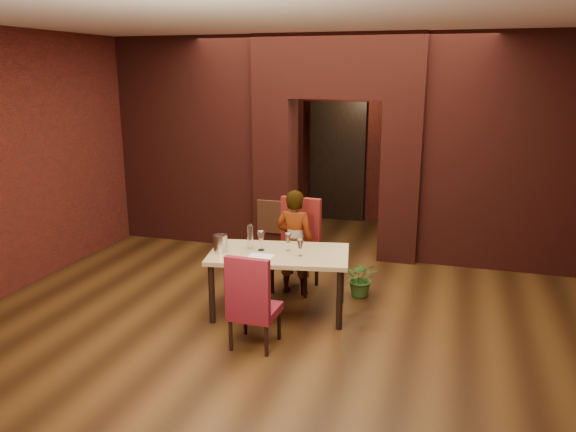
% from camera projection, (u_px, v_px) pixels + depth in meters
% --- Properties ---
extents(floor, '(8.00, 8.00, 0.00)m').
position_uv_depth(floor, '(299.00, 301.00, 6.76)').
color(floor, '#402610').
rests_on(floor, ground).
extents(ceiling, '(7.00, 8.00, 0.04)m').
position_uv_depth(ceiling, '(301.00, 21.00, 5.96)').
color(ceiling, silver).
rests_on(ceiling, ground).
extents(wall_back, '(7.00, 0.04, 3.20)m').
position_uv_depth(wall_back, '(361.00, 133.00, 10.06)').
color(wall_back, maroon).
rests_on(wall_back, ground).
extents(wall_front, '(7.00, 0.04, 3.20)m').
position_uv_depth(wall_front, '(70.00, 307.00, 2.66)').
color(wall_front, maroon).
rests_on(wall_front, ground).
extents(wall_left, '(0.04, 8.00, 3.20)m').
position_uv_depth(wall_left, '(43.00, 156.00, 7.35)').
color(wall_left, maroon).
rests_on(wall_left, ground).
extents(pillar_left, '(0.55, 0.55, 2.30)m').
position_uv_depth(pillar_left, '(276.00, 174.00, 8.59)').
color(pillar_left, maroon).
rests_on(pillar_left, ground).
extents(pillar_right, '(0.55, 0.55, 2.30)m').
position_uv_depth(pillar_right, '(401.00, 181.00, 8.06)').
color(pillar_right, maroon).
rests_on(pillar_right, ground).
extents(lintel, '(2.45, 0.55, 0.90)m').
position_uv_depth(lintel, '(339.00, 66.00, 7.92)').
color(lintel, maroon).
rests_on(lintel, ground).
extents(wing_wall_left, '(2.28, 0.35, 3.20)m').
position_uv_depth(wing_wall_left, '(191.00, 142.00, 8.88)').
color(wing_wall_left, maroon).
rests_on(wing_wall_left, ground).
extents(wing_wall_right, '(2.28, 0.35, 3.20)m').
position_uv_depth(wing_wall_right, '(509.00, 154.00, 7.54)').
color(wing_wall_right, maroon).
rests_on(wing_wall_right, ground).
extents(vent_panel, '(0.40, 0.03, 0.50)m').
position_uv_depth(vent_panel, '(270.00, 217.00, 8.47)').
color(vent_panel, '#AD5832').
rests_on(vent_panel, ground).
extents(rear_door, '(0.90, 0.08, 2.10)m').
position_uv_depth(rear_door, '(338.00, 163.00, 10.26)').
color(rear_door, black).
rests_on(rear_door, ground).
extents(rear_door_frame, '(1.02, 0.04, 2.22)m').
position_uv_depth(rear_door_frame, '(337.00, 163.00, 10.22)').
color(rear_door_frame, black).
rests_on(rear_door_frame, ground).
extents(dining_table, '(1.67, 1.13, 0.72)m').
position_uv_depth(dining_table, '(279.00, 283.00, 6.35)').
color(dining_table, tan).
rests_on(dining_table, ground).
extents(chair_far, '(0.55, 0.55, 1.14)m').
position_uv_depth(chair_far, '(295.00, 246.00, 6.98)').
color(chair_far, maroon).
rests_on(chair_far, ground).
extents(chair_near, '(0.46, 0.46, 0.98)m').
position_uv_depth(chair_near, '(255.00, 299.00, 5.55)').
color(chair_near, maroon).
rests_on(chair_near, ground).
extents(person_seated, '(0.50, 0.34, 1.31)m').
position_uv_depth(person_seated, '(295.00, 242.00, 6.85)').
color(person_seated, white).
rests_on(person_seated, ground).
extents(wine_glass_a, '(0.09, 0.09, 0.22)m').
position_uv_depth(wine_glass_a, '(261.00, 241.00, 6.31)').
color(wine_glass_a, silver).
rests_on(wine_glass_a, dining_table).
extents(wine_glass_b, '(0.08, 0.08, 0.20)m').
position_uv_depth(wine_glass_b, '(288.00, 242.00, 6.30)').
color(wine_glass_b, white).
rests_on(wine_glass_b, dining_table).
extents(wine_glass_c, '(0.08, 0.08, 0.19)m').
position_uv_depth(wine_glass_c, '(300.00, 248.00, 6.11)').
color(wine_glass_c, white).
rests_on(wine_glass_c, dining_table).
extents(tasting_sheet, '(0.27, 0.20, 0.00)m').
position_uv_depth(tasting_sheet, '(261.00, 256.00, 6.12)').
color(tasting_sheet, white).
rests_on(tasting_sheet, dining_table).
extents(wine_bucket, '(0.16, 0.16, 0.19)m').
position_uv_depth(wine_bucket, '(221.00, 243.00, 6.26)').
color(wine_bucket, silver).
rests_on(wine_bucket, dining_table).
extents(water_bottle, '(0.07, 0.07, 0.29)m').
position_uv_depth(water_bottle, '(250.00, 236.00, 6.37)').
color(water_bottle, white).
rests_on(water_bottle, dining_table).
extents(potted_plant, '(0.42, 0.36, 0.46)m').
position_uv_depth(potted_plant, '(362.00, 278.00, 6.84)').
color(potted_plant, '#326222').
rests_on(potted_plant, ground).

